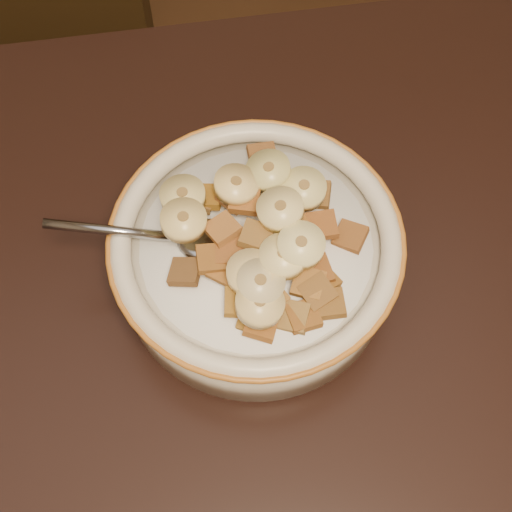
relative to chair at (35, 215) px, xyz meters
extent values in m
cube|color=black|center=(0.00, 0.00, 0.00)|extent=(0.46, 0.46, 0.87)
cylinder|color=beige|center=(0.24, -0.29, 0.34)|extent=(0.19, 0.19, 0.05)
cylinder|color=white|center=(0.24, -0.29, 0.36)|extent=(0.16, 0.16, 0.00)
ellipsoid|color=gray|center=(0.21, -0.29, 0.36)|extent=(0.05, 0.04, 0.01)
cube|color=brown|center=(0.26, -0.27, 0.38)|extent=(0.03, 0.03, 0.01)
cube|color=brown|center=(0.25, -0.25, 0.37)|extent=(0.03, 0.03, 0.01)
cube|color=brown|center=(0.25, -0.23, 0.37)|extent=(0.02, 0.02, 0.01)
cube|color=brown|center=(0.20, -0.25, 0.37)|extent=(0.03, 0.03, 0.01)
cube|color=olive|center=(0.23, -0.35, 0.37)|extent=(0.03, 0.03, 0.01)
cube|color=#985019|center=(0.23, -0.27, 0.38)|extent=(0.03, 0.03, 0.01)
cube|color=brown|center=(0.26, -0.35, 0.37)|extent=(0.02, 0.02, 0.01)
cube|color=brown|center=(0.27, -0.35, 0.37)|extent=(0.02, 0.02, 0.01)
cube|color=brown|center=(0.21, -0.31, 0.37)|extent=(0.03, 0.03, 0.01)
cube|color=brown|center=(0.25, -0.32, 0.38)|extent=(0.02, 0.02, 0.01)
cube|color=#94521A|center=(0.26, -0.30, 0.38)|extent=(0.02, 0.02, 0.01)
cube|color=brown|center=(0.24, -0.30, 0.38)|extent=(0.03, 0.03, 0.01)
cube|color=brown|center=(0.24, -0.32, 0.38)|extent=(0.03, 0.03, 0.01)
cube|color=#995224|center=(0.23, -0.36, 0.37)|extent=(0.03, 0.03, 0.01)
cube|color=brown|center=(0.22, -0.30, 0.38)|extent=(0.02, 0.02, 0.01)
cube|color=brown|center=(0.22, -0.34, 0.37)|extent=(0.02, 0.02, 0.01)
cube|color=brown|center=(0.19, -0.31, 0.37)|extent=(0.03, 0.03, 0.01)
cube|color=brown|center=(0.27, -0.34, 0.37)|extent=(0.03, 0.03, 0.01)
cube|color=#925F30|center=(0.24, -0.32, 0.38)|extent=(0.03, 0.03, 0.01)
cube|color=#9A521D|center=(0.28, -0.29, 0.37)|extent=(0.02, 0.02, 0.01)
cube|color=brown|center=(0.28, -0.26, 0.37)|extent=(0.03, 0.03, 0.01)
cube|color=brown|center=(0.21, -0.25, 0.37)|extent=(0.03, 0.03, 0.01)
cube|color=brown|center=(0.24, -0.34, 0.37)|extent=(0.03, 0.03, 0.01)
cube|color=brown|center=(0.30, -0.30, 0.36)|extent=(0.03, 0.03, 0.01)
cube|color=brown|center=(0.23, -0.26, 0.38)|extent=(0.03, 0.03, 0.01)
cube|color=olive|center=(0.25, -0.35, 0.37)|extent=(0.03, 0.03, 0.01)
cube|color=brown|center=(0.20, -0.31, 0.38)|extent=(0.02, 0.02, 0.01)
cube|color=brown|center=(0.27, -0.33, 0.37)|extent=(0.02, 0.02, 0.01)
cube|color=brown|center=(0.21, -0.29, 0.38)|extent=(0.03, 0.03, 0.01)
cube|color=brown|center=(0.27, -0.33, 0.37)|extent=(0.03, 0.03, 0.01)
cube|color=olive|center=(0.26, -0.33, 0.37)|extent=(0.03, 0.03, 0.01)
cylinder|color=beige|center=(0.25, -0.32, 0.39)|extent=(0.03, 0.03, 0.01)
cylinder|color=#FFDC85|center=(0.23, -0.35, 0.38)|extent=(0.04, 0.04, 0.02)
cylinder|color=#FEE588|center=(0.19, -0.28, 0.39)|extent=(0.04, 0.04, 0.01)
cylinder|color=#F4E093|center=(0.27, -0.27, 0.38)|extent=(0.04, 0.04, 0.01)
cylinder|color=#E0D57F|center=(0.25, -0.29, 0.39)|extent=(0.04, 0.04, 0.02)
cylinder|color=#E8D273|center=(0.19, -0.26, 0.38)|extent=(0.04, 0.04, 0.01)
cylinder|color=#DEC07E|center=(0.23, -0.33, 0.39)|extent=(0.04, 0.04, 0.01)
cylinder|color=#C7BA77|center=(0.25, -0.25, 0.38)|extent=(0.04, 0.04, 0.02)
cylinder|color=#F0E48C|center=(0.26, -0.32, 0.39)|extent=(0.03, 0.03, 0.01)
cylinder|color=#F2CA74|center=(0.23, -0.26, 0.38)|extent=(0.04, 0.04, 0.02)
cylinder|color=#CEBF86|center=(0.23, -0.33, 0.39)|extent=(0.04, 0.04, 0.01)
cylinder|color=#CFB870|center=(0.23, -0.35, 0.38)|extent=(0.04, 0.03, 0.01)
camera|label=1|loc=(0.19, -0.53, 0.79)|focal=50.00mm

